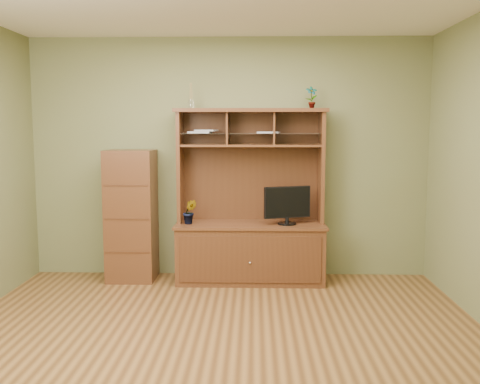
{
  "coord_description": "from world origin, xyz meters",
  "views": [
    {
      "loc": [
        0.28,
        -4.08,
        1.69
      ],
      "look_at": [
        0.14,
        1.2,
        1.06
      ],
      "focal_mm": 40.0,
      "sensor_mm": 36.0,
      "label": 1
    }
  ],
  "objects": [
    {
      "name": "monitor",
      "position": [
        0.64,
        1.64,
        0.87
      ],
      "size": [
        0.51,
        0.21,
        0.41
      ],
      "rotation": [
        0.0,
        0.0,
        0.34
      ],
      "color": "black",
      "rests_on": "media_hutch"
    },
    {
      "name": "top_plant",
      "position": [
        0.9,
        1.8,
        2.02
      ],
      "size": [
        0.14,
        0.11,
        0.24
      ],
      "primitive_type": "imported",
      "rotation": [
        0.0,
        0.0,
        0.18
      ],
      "color": "#2A5E20",
      "rests_on": "media_hutch"
    },
    {
      "name": "room",
      "position": [
        0.0,
        0.0,
        1.35
      ],
      "size": [
        4.54,
        4.04,
        2.74
      ],
      "color": "#523317",
      "rests_on": "ground"
    },
    {
      "name": "reed_diffuser",
      "position": [
        -0.41,
        1.8,
        2.01
      ],
      "size": [
        0.06,
        0.06,
        0.28
      ],
      "color": "silver",
      "rests_on": "media_hutch"
    },
    {
      "name": "orchid_plant",
      "position": [
        -0.42,
        1.65,
        0.78
      ],
      "size": [
        0.15,
        0.13,
        0.27
      ],
      "primitive_type": "imported",
      "rotation": [
        0.0,
        0.0,
        0.05
      ],
      "color": "#2A581E",
      "rests_on": "media_hutch"
    },
    {
      "name": "media_hutch",
      "position": [
        0.24,
        1.73,
        0.52
      ],
      "size": [
        1.66,
        0.61,
        1.9
      ],
      "color": "#492515",
      "rests_on": "room"
    },
    {
      "name": "side_cabinet",
      "position": [
        -1.08,
        1.75,
        0.73
      ],
      "size": [
        0.52,
        0.47,
        1.45
      ],
      "color": "#492515",
      "rests_on": "room"
    },
    {
      "name": "magazines",
      "position": [
        -0.05,
        1.81,
        1.65
      ],
      "size": [
        1.02,
        0.22,
        0.04
      ],
      "color": "#AFAEB3",
      "rests_on": "media_hutch"
    }
  ]
}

